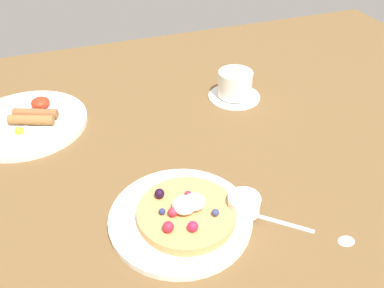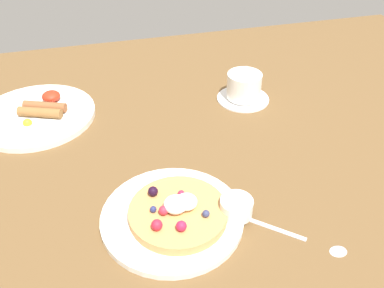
% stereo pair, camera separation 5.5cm
% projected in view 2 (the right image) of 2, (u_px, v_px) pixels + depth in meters
% --- Properties ---
extents(ground_plane, '(1.77, 1.26, 0.03)m').
position_uv_depth(ground_plane, '(184.00, 168.00, 0.83)').
color(ground_plane, brown).
extents(pancake_plate, '(0.24, 0.24, 0.01)m').
position_uv_depth(pancake_plate, '(172.00, 217.00, 0.70)').
color(pancake_plate, white).
rests_on(pancake_plate, ground_plane).
extents(pancake_with_berries, '(0.16, 0.16, 0.04)m').
position_uv_depth(pancake_with_berries, '(178.00, 211.00, 0.68)').
color(pancake_with_berries, tan).
rests_on(pancake_with_berries, pancake_plate).
extents(syrup_ramekin, '(0.05, 0.05, 0.03)m').
position_uv_depth(syrup_ramekin, '(236.00, 207.00, 0.68)').
color(syrup_ramekin, white).
rests_on(syrup_ramekin, pancake_plate).
extents(breakfast_plate, '(0.27, 0.27, 0.01)m').
position_uv_depth(breakfast_plate, '(36.00, 115.00, 0.95)').
color(breakfast_plate, white).
rests_on(breakfast_plate, ground_plane).
extents(fried_breakfast, '(0.12, 0.15, 0.03)m').
position_uv_depth(fried_breakfast, '(42.00, 109.00, 0.94)').
color(fried_breakfast, brown).
rests_on(fried_breakfast, breakfast_plate).
extents(coffee_saucer, '(0.13, 0.13, 0.01)m').
position_uv_depth(coffee_saucer, '(243.00, 98.00, 1.01)').
color(coffee_saucer, white).
rests_on(coffee_saucer, ground_plane).
extents(coffee_cup, '(0.08, 0.11, 0.06)m').
position_uv_depth(coffee_cup, '(244.00, 85.00, 0.99)').
color(coffee_cup, white).
rests_on(coffee_cup, coffee_saucer).
extents(teaspoon, '(0.13, 0.11, 0.01)m').
position_uv_depth(teaspoon, '(314.00, 242.00, 0.66)').
color(teaspoon, silver).
rests_on(teaspoon, ground_plane).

